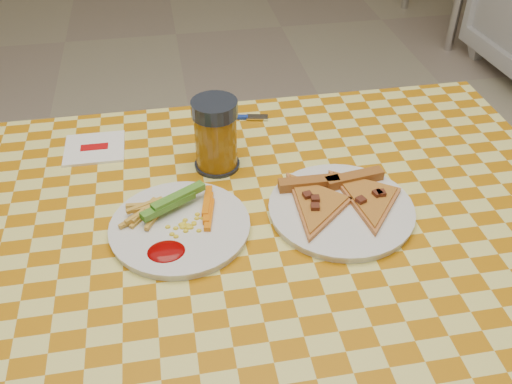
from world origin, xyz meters
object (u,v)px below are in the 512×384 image
(table, at_px, (242,257))
(plate_left, at_px, (180,228))
(drink_glass, at_px, (216,135))
(plate_right, at_px, (341,210))

(table, relative_size, plate_left, 5.35)
(plate_left, height_order, drink_glass, drink_glass)
(table, xyz_separation_m, plate_left, (-0.11, 0.01, 0.08))
(table, distance_m, drink_glass, 0.24)
(table, distance_m, plate_right, 0.20)
(plate_right, height_order, drink_glass, drink_glass)
(plate_left, distance_m, plate_right, 0.29)
(table, bearing_deg, plate_right, 2.24)
(plate_left, distance_m, drink_glass, 0.21)
(plate_right, bearing_deg, drink_glass, 137.47)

